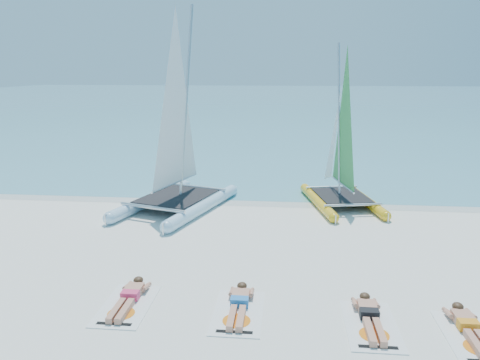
% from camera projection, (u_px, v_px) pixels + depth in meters
% --- Properties ---
extents(ground, '(140.00, 140.00, 0.00)m').
position_uv_depth(ground, '(238.00, 259.00, 12.19)').
color(ground, silver).
rests_on(ground, ground).
extents(sea, '(140.00, 115.00, 0.01)m').
position_uv_depth(sea, '(279.00, 100.00, 73.14)').
color(sea, '#75B4C3').
rests_on(sea, ground).
extents(wet_sand_strip, '(140.00, 1.40, 0.01)m').
position_uv_depth(wet_sand_strip, '(253.00, 201.00, 17.51)').
color(wet_sand_strip, silver).
rests_on(wet_sand_strip, ground).
extents(catamaran_blue, '(4.04, 5.83, 7.25)m').
position_uv_depth(catamaran_blue, '(177.00, 148.00, 16.19)').
color(catamaran_blue, silver).
rests_on(catamaran_blue, ground).
extents(catamaran_yellow, '(2.94, 4.80, 5.95)m').
position_uv_depth(catamaran_yellow, '(340.00, 152.00, 17.00)').
color(catamaran_yellow, yellow).
rests_on(catamaran_yellow, ground).
extents(towel_a, '(1.00, 1.85, 0.02)m').
position_uv_depth(towel_a, '(127.00, 305.00, 9.81)').
color(towel_a, silver).
rests_on(towel_a, ground).
extents(sunbather_a, '(0.37, 1.73, 0.26)m').
position_uv_depth(sunbather_a, '(130.00, 296.00, 9.97)').
color(sunbather_a, tan).
rests_on(sunbather_a, towel_a).
extents(towel_b, '(1.00, 1.85, 0.02)m').
position_uv_depth(towel_b, '(238.00, 312.00, 9.53)').
color(towel_b, silver).
rests_on(towel_b, ground).
extents(sunbather_b, '(0.37, 1.73, 0.26)m').
position_uv_depth(sunbather_b, '(239.00, 303.00, 9.69)').
color(sunbather_b, tan).
rests_on(sunbather_b, towel_b).
extents(towel_c, '(1.00, 1.85, 0.02)m').
position_uv_depth(towel_c, '(371.00, 325.00, 9.05)').
color(towel_c, silver).
rests_on(towel_c, ground).
extents(sunbather_c, '(0.37, 1.73, 0.26)m').
position_uv_depth(sunbather_c, '(370.00, 315.00, 9.21)').
color(sunbather_c, tan).
rests_on(sunbather_c, towel_c).
extents(towel_d, '(1.00, 1.85, 0.02)m').
position_uv_depth(towel_d, '(472.00, 337.00, 8.65)').
color(towel_d, silver).
rests_on(towel_d, ground).
extents(sunbather_d, '(0.37, 1.73, 0.26)m').
position_uv_depth(sunbather_d, '(469.00, 327.00, 8.81)').
color(sunbather_d, tan).
rests_on(sunbather_d, towel_d).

